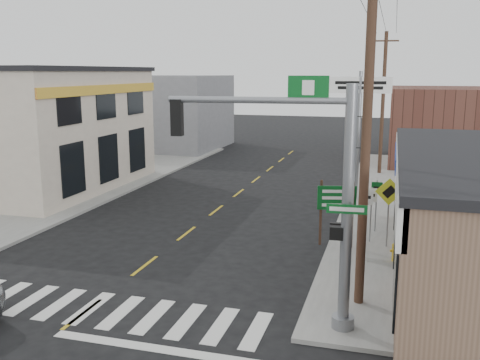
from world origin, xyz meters
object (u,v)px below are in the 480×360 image
(dance_center_sign, at_px, (360,103))
(bare_tree, at_px, (435,183))
(utility_pole_far, at_px, (383,102))
(utility_pole_near, at_px, (367,122))
(fire_hydrant, at_px, (395,251))
(traffic_signal_pole, at_px, (317,182))
(guide_sign, at_px, (337,204))
(lamp_post, at_px, (352,143))

(dance_center_sign, distance_m, bare_tree, 12.45)
(utility_pole_far, bearing_deg, utility_pole_near, -94.57)
(fire_hydrant, distance_m, dance_center_sign, 10.65)
(traffic_signal_pole, bearing_deg, fire_hydrant, 65.82)
(fire_hydrant, xyz_separation_m, bare_tree, (0.97, -2.62, 3.07))
(guide_sign, bearing_deg, lamp_post, 75.71)
(guide_sign, relative_size, lamp_post, 0.45)
(guide_sign, distance_m, utility_pole_far, 16.55)
(fire_hydrant, bearing_deg, bare_tree, -69.67)
(traffic_signal_pole, height_order, fire_hydrant, traffic_signal_pole)
(traffic_signal_pole, bearing_deg, dance_center_sign, 85.84)
(lamp_post, height_order, utility_pole_far, utility_pole_far)
(utility_pole_near, bearing_deg, lamp_post, 102.55)
(dance_center_sign, xyz_separation_m, bare_tree, (2.97, -11.99, -1.59))
(bare_tree, bearing_deg, lamp_post, 108.27)
(guide_sign, xyz_separation_m, bare_tree, (3.17, -3.70, 1.76))
(traffic_signal_pole, xyz_separation_m, dance_center_sign, (0.08, 14.98, 1.14))
(fire_hydrant, bearing_deg, dance_center_sign, 102.05)
(lamp_post, distance_m, dance_center_sign, 3.09)
(guide_sign, bearing_deg, utility_pole_far, 72.10)
(guide_sign, relative_size, utility_pole_far, 0.28)
(utility_pole_far, bearing_deg, traffic_signal_pole, -97.25)
(utility_pole_near, bearing_deg, utility_pole_far, 96.45)
(utility_pole_far, bearing_deg, guide_sign, -98.79)
(guide_sign, distance_m, bare_tree, 5.18)
(lamp_post, bearing_deg, guide_sign, -93.53)
(dance_center_sign, bearing_deg, guide_sign, -94.04)
(fire_hydrant, relative_size, lamp_post, 0.12)
(lamp_post, height_order, utility_pole_near, utility_pole_near)
(dance_center_sign, relative_size, bare_tree, 1.52)
(dance_center_sign, bearing_deg, utility_pole_far, 80.17)
(dance_center_sign, xyz_separation_m, utility_pole_near, (1.00, -13.23, 0.24))
(bare_tree, xyz_separation_m, utility_pole_far, (-1.97, 19.93, 1.25))
(traffic_signal_pole, distance_m, utility_pole_near, 2.47)
(lamp_post, bearing_deg, bare_tree, -74.65)
(utility_pole_far, bearing_deg, fire_hydrant, -91.26)
(traffic_signal_pole, height_order, lamp_post, traffic_signal_pole)
(guide_sign, bearing_deg, traffic_signal_pole, -102.61)
(bare_tree, bearing_deg, utility_pole_near, -147.77)
(guide_sign, distance_m, lamp_post, 5.95)
(fire_hydrant, bearing_deg, utility_pole_near, -104.52)
(fire_hydrant, bearing_deg, utility_pole_far, 93.31)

